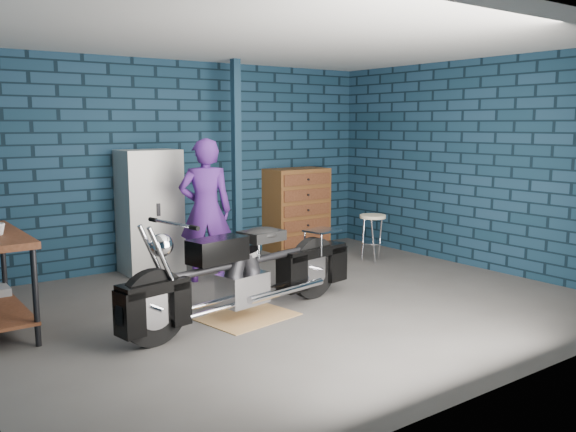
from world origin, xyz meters
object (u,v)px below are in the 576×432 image
Objects in this scene: person at (206,210)px; tool_chest at (297,209)px; motorcycle at (247,265)px; shop_stool at (372,238)px; locker at (150,211)px.

person reaches higher than tool_chest.
person is at bearing 66.86° from motorcycle.
shop_stool is (2.34, -0.41, -0.53)m from person.
motorcycle is 1.39× the size of person.
shop_stool is at bearing 12.14° from motorcycle.
shop_stool is (2.70, 1.08, -0.20)m from motorcycle.
person reaches higher than motorcycle.
person reaches higher than locker.
tool_chest is at bearing 0.00° from locker.
tool_chest reaches higher than shop_stool.
person is 0.89m from locker.
locker is at bearing 180.00° from tool_chest.
tool_chest is (2.33, 0.00, -0.17)m from locker.
motorcycle is at bearing -158.26° from shop_stool.
tool_chest is at bearing 35.03° from motorcycle.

